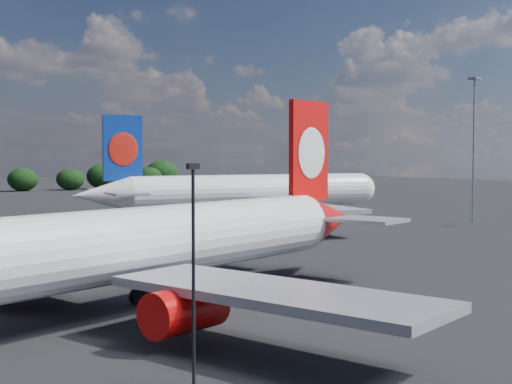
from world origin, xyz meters
TOP-DOWN VIEW (x-y plane):
  - qantas_airliner at (5.76, 9.52)m, footprint 48.19×46.14m
  - china_southern_airliner at (46.42, 56.18)m, footprint 51.32×49.02m
  - apron_lamp_post at (-1.75, -7.02)m, footprint 0.55×0.30m
  - floodlight_mast_near at (79.83, 37.82)m, footprint 1.60×1.60m

SIDE VIEW (x-z plane):
  - qantas_airliner at x=5.76m, z-range -3.10..12.78m
  - china_southern_airliner at x=46.42m, z-range -3.28..13.51m
  - apron_lamp_post at x=-1.75m, z-range 0.65..11.31m
  - floodlight_mast_near at x=79.83m, z-range 3.34..27.00m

